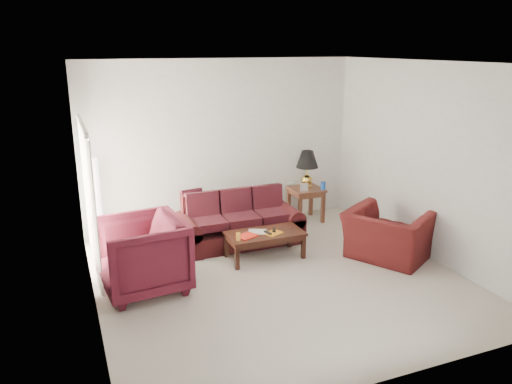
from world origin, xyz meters
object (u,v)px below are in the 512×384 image
Objects in this scene: end_table at (306,204)px; floor_lamp at (95,203)px; armchair_right at (388,235)px; armchair_left at (142,255)px; sofa at (239,220)px; coffee_table at (265,245)px.

end_table is 0.43× the size of floor_lamp.
armchair_right is (0.37, -2.04, 0.07)m from end_table.
armchair_left is at bearing -153.19° from end_table.
end_table is 3.80m from floor_lamp.
coffee_table is (0.17, -0.69, -0.22)m from sofa.
armchair_left reaches higher than armchair_right.
floor_lamp is (-2.21, 0.79, 0.33)m from sofa.
floor_lamp is at bearing 31.34° from armchair_right.
armchair_right is at bearing 78.98° from armchair_left.
end_table reaches higher than coffee_table.
floor_lamp reaches higher than sofa.
sofa is 1.87× the size of armchair_left.
floor_lamp reaches higher than armchair_left.
sofa is 2.40m from armchair_right.
end_table is 0.53× the size of coffee_table.
armchair_right is at bearing -28.07° from floor_lamp.
sofa is 1.73× the size of coffee_table.
armchair_right is 0.99× the size of coffee_table.
armchair_right reaches higher than end_table.
sofa is 2.07m from armchair_left.
sofa is 0.74m from coffee_table.
armchair_right reaches higher than coffee_table.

